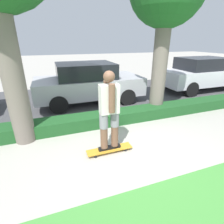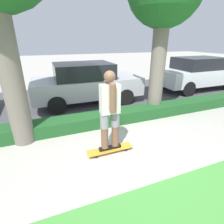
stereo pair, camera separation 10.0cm
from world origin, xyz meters
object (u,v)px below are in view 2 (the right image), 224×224
Objects in this scene: parked_car_rear at (198,73)px; parked_car_middle at (86,83)px; skater_person at (110,111)px; skateboard at (110,149)px.

parked_car_middle is at bearing 179.34° from parked_car_rear.
parked_car_rear reaches higher than parked_car_middle.
parked_car_middle is at bearing 84.24° from skater_person.
parked_car_rear is (6.13, 3.57, 0.76)m from skateboard.
skater_person is 0.42× the size of parked_car_middle.
parked_car_rear is (5.77, -0.08, 0.03)m from parked_car_middle.
skater_person is at bearing -95.39° from parked_car_middle.
skateboard is 0.25× the size of parked_car_middle.
skater_person is (0.00, -0.00, 0.95)m from skateboard.
skater_person reaches higher than parked_car_middle.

